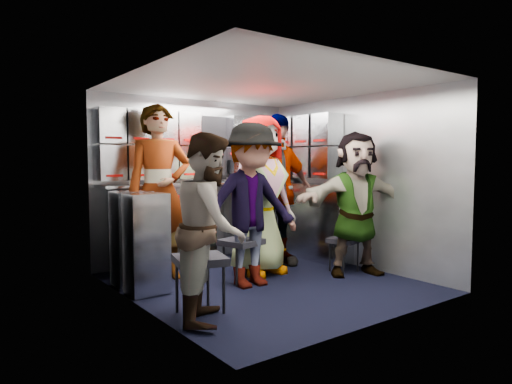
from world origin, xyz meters
TOP-DOWN VIEW (x-y plane):
  - floor at (0.00, 0.00)m, footprint 3.00×3.00m
  - wall_back at (0.00, 1.50)m, footprint 2.80×0.04m
  - wall_left at (-1.40, 0.00)m, footprint 0.04×3.00m
  - wall_right at (1.40, 0.00)m, footprint 0.04×3.00m
  - ceiling at (0.00, 0.00)m, footprint 2.80×3.00m
  - cart_bank_back at (0.00, 1.29)m, footprint 2.68×0.38m
  - cart_bank_left at (-1.19, 0.56)m, footprint 0.38×0.76m
  - counter at (0.00, 1.29)m, footprint 2.68×0.42m
  - locker_bank_back at (0.00, 1.35)m, footprint 2.68×0.28m
  - locker_bank_right at (1.25, 0.70)m, footprint 0.28×1.00m
  - right_cabinet at (1.25, 0.60)m, footprint 0.28×1.20m
  - coffee_niche at (0.18, 1.41)m, footprint 0.46×0.16m
  - red_latch_strip at (0.00, 1.09)m, footprint 2.60×0.02m
  - jump_seat_near_left at (-1.05, -0.43)m, footprint 0.51×0.49m
  - jump_seat_mid_left at (-0.19, 0.19)m, footprint 0.48×0.46m
  - jump_seat_center at (0.19, 0.54)m, footprint 0.43×0.41m
  - jump_seat_mid_right at (0.59, 0.77)m, footprint 0.36×0.34m
  - jump_seat_near_right at (1.05, -0.14)m, footprint 0.41×0.40m
  - attendant_standing at (-0.83, 0.84)m, footprint 0.79×0.61m
  - attendant_arc_a at (-1.05, -0.61)m, footprint 0.91×0.95m
  - attendant_arc_b at (-0.19, 0.01)m, footprint 1.12×0.68m
  - attendant_arc_c at (0.19, 0.36)m, footprint 0.93×0.65m
  - attendant_arc_d at (0.59, 0.59)m, footprint 1.12×0.51m
  - attendant_arc_e at (1.05, -0.32)m, footprint 1.59×1.07m
  - bottle_left at (-0.63, 1.24)m, footprint 0.07×0.07m
  - bottle_mid at (-0.59, 1.24)m, footprint 0.07×0.07m
  - bottle_right at (1.00, 1.24)m, footprint 0.07×0.07m
  - cup_left at (-0.98, 1.23)m, footprint 0.08×0.08m
  - cup_right at (1.03, 1.23)m, footprint 0.08×0.08m

SIDE VIEW (x-z plane):
  - floor at x=0.00m, z-range 0.00..0.00m
  - jump_seat_near_right at x=1.05m, z-range 0.15..0.55m
  - jump_seat_mid_right at x=0.59m, z-range 0.16..0.57m
  - jump_seat_mid_left at x=-0.19m, z-range 0.18..0.64m
  - jump_seat_near_left at x=-1.05m, z-range 0.19..0.69m
  - jump_seat_center at x=0.19m, z-range 0.19..0.69m
  - cart_bank_back at x=0.00m, z-range 0.00..0.99m
  - cart_bank_left at x=-1.19m, z-range 0.00..0.99m
  - right_cabinet at x=1.25m, z-range 0.00..1.00m
  - attendant_arc_a at x=-1.05m, z-range 0.00..1.53m
  - attendant_arc_e at x=1.05m, z-range 0.00..1.64m
  - attendant_arc_b at x=-0.19m, z-range 0.00..1.70m
  - red_latch_strip at x=0.00m, z-range 0.86..0.90m
  - attendant_arc_c at x=0.19m, z-range 0.00..1.82m
  - attendant_arc_d at x=0.59m, z-range 0.00..1.88m
  - attendant_standing at x=-0.83m, z-range 0.00..1.93m
  - counter at x=0.00m, z-range 1.00..1.03m
  - wall_back at x=0.00m, z-range 0.00..2.10m
  - wall_left at x=-1.40m, z-range 0.00..2.10m
  - wall_right at x=1.40m, z-range 0.00..2.10m
  - cup_right at x=1.03m, z-range 1.03..1.13m
  - cup_left at x=-0.98m, z-range 1.03..1.13m
  - bottle_mid at x=-0.59m, z-range 1.03..1.26m
  - bottle_left at x=-0.63m, z-range 1.03..1.26m
  - bottle_right at x=1.00m, z-range 1.03..1.27m
  - coffee_niche at x=0.18m, z-range 1.05..1.89m
  - locker_bank_back at x=0.00m, z-range 1.08..1.90m
  - locker_bank_right at x=1.25m, z-range 1.08..1.90m
  - ceiling at x=0.00m, z-range 2.09..2.11m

